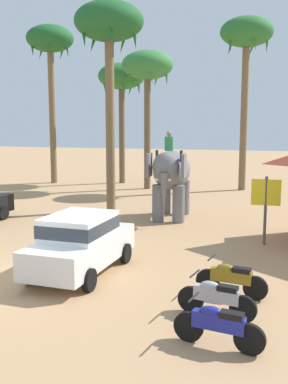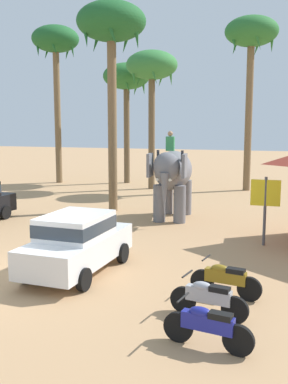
% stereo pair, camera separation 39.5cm
% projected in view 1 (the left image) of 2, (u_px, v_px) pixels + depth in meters
% --- Properties ---
extents(ground_plane, '(120.00, 120.00, 0.00)m').
position_uv_depth(ground_plane, '(26.00, 279.00, 12.58)').
color(ground_plane, tan).
extents(car_sedan_foreground, '(2.05, 4.19, 1.70)m').
position_uv_depth(car_sedan_foreground, '(81.00, 241.00, 12.97)').
color(car_sedan_foreground, white).
rests_on(car_sedan_foreground, ground).
extents(elephant_with_mahout, '(1.80, 3.92, 3.88)m').
position_uv_depth(elephant_with_mahout, '(171.00, 174.00, 20.12)').
color(elephant_with_mahout, slate).
rests_on(elephant_with_mahout, ground).
extents(motorcycle_nearest_camera, '(1.79, 0.58, 0.94)m').
position_uv_depth(motorcycle_nearest_camera, '(218.00, 325.00, 8.70)').
color(motorcycle_nearest_camera, black).
rests_on(motorcycle_nearest_camera, ground).
extents(motorcycle_second_in_row, '(1.78, 0.60, 0.94)m').
position_uv_depth(motorcycle_second_in_row, '(216.00, 297.00, 10.07)').
color(motorcycle_second_in_row, black).
rests_on(motorcycle_second_in_row, ground).
extents(motorcycle_mid_row, '(1.79, 0.58, 0.94)m').
position_uv_depth(motorcycle_mid_row, '(231.00, 278.00, 11.29)').
color(motorcycle_mid_row, black).
rests_on(motorcycle_mid_row, ground).
extents(palm_tree_behind_elephant, '(3.20, 3.20, 10.53)m').
position_uv_depth(palm_tree_behind_elephant, '(246.00, 39.00, 27.71)').
color(palm_tree_behind_elephant, brown).
rests_on(palm_tree_behind_elephant, ground).
extents(palm_tree_near_hut, '(3.20, 3.20, 9.71)m').
position_uv_depth(palm_tree_near_hut, '(109.00, 29.00, 21.01)').
color(palm_tree_near_hut, brown).
rests_on(palm_tree_near_hut, ground).
extents(palm_tree_left_of_road, '(3.20, 3.20, 10.73)m').
position_uv_depth(palm_tree_left_of_road, '(50.00, 45.00, 31.09)').
color(palm_tree_left_of_road, brown).
rests_on(palm_tree_left_of_road, ground).
extents(palm_tree_far_back, '(3.20, 3.20, 8.25)m').
position_uv_depth(palm_tree_far_back, '(121.00, 80.00, 31.40)').
color(palm_tree_far_back, brown).
rests_on(palm_tree_far_back, ground).
extents(palm_tree_leaning_seaward, '(3.20, 3.20, 8.65)m').
position_uv_depth(palm_tree_leaning_seaward, '(147.00, 69.00, 28.53)').
color(palm_tree_leaning_seaward, brown).
rests_on(palm_tree_leaning_seaward, ground).
extents(signboard_yellow, '(1.00, 0.10, 2.40)m').
position_uv_depth(signboard_yellow, '(266.00, 197.00, 15.89)').
color(signboard_yellow, '#4C4C51').
rests_on(signboard_yellow, ground).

